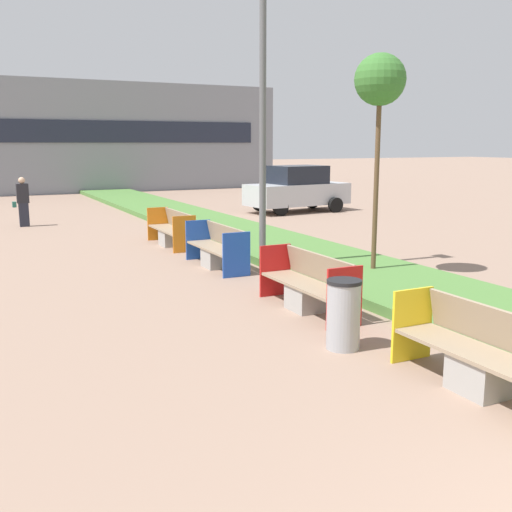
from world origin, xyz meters
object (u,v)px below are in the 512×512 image
(bench_red_frame, at_px, (308,288))
(bench_yellow_frame, at_px, (484,360))
(street_lamp_post, at_px, (263,54))
(sapling_tree_near, at_px, (380,83))
(parked_car_distant, at_px, (297,189))
(pedestrian_walking, at_px, (23,202))
(bench_blue_frame, at_px, (218,251))
(litter_bin, at_px, (343,314))
(bench_orange_frame, at_px, (172,232))

(bench_red_frame, bearing_deg, bench_yellow_frame, -89.98)
(street_lamp_post, distance_m, sapling_tree_near, 2.41)
(street_lamp_post, relative_size, parked_car_distant, 1.89)
(bench_yellow_frame, relative_size, pedestrian_walking, 1.42)
(bench_blue_frame, distance_m, street_lamp_post, 4.31)
(litter_bin, distance_m, street_lamp_post, 6.34)
(litter_bin, relative_size, sapling_tree_near, 0.21)
(bench_red_frame, bearing_deg, pedestrian_walking, 103.97)
(bench_yellow_frame, distance_m, litter_bin, 1.99)
(sapling_tree_near, xyz_separation_m, parked_car_distant, (4.65, 11.13, -3.00))
(bench_yellow_frame, distance_m, pedestrian_walking, 17.04)
(litter_bin, bearing_deg, sapling_tree_near, 47.75)
(bench_blue_frame, relative_size, sapling_tree_near, 0.50)
(litter_bin, xyz_separation_m, pedestrian_walking, (-2.65, 14.82, 0.35))
(bench_blue_frame, bearing_deg, street_lamp_post, -59.15)
(street_lamp_post, height_order, pedestrian_walking, street_lamp_post)
(bench_orange_frame, bearing_deg, sapling_tree_near, -65.55)
(parked_car_distant, bearing_deg, bench_blue_frame, -135.84)
(bench_yellow_frame, height_order, street_lamp_post, street_lamp_post)
(bench_yellow_frame, height_order, bench_orange_frame, same)
(litter_bin, bearing_deg, bench_red_frame, 72.73)
(bench_orange_frame, distance_m, pedestrian_walking, 6.69)
(bench_red_frame, bearing_deg, parked_car_distant, 60.52)
(litter_bin, bearing_deg, street_lamp_post, 75.96)
(bench_yellow_frame, bearing_deg, bench_orange_frame, 90.00)
(street_lamp_post, bearing_deg, pedestrian_walking, 110.85)
(bench_yellow_frame, distance_m, bench_orange_frame, 10.89)
(bench_yellow_frame, relative_size, bench_red_frame, 1.05)
(street_lamp_post, bearing_deg, parked_car_distant, 56.18)
(bench_yellow_frame, distance_m, parked_car_distant, 17.96)
(bench_yellow_frame, relative_size, sapling_tree_near, 0.52)
(bench_yellow_frame, xyz_separation_m, sapling_tree_near, (2.53, 5.32, 3.54))
(bench_red_frame, relative_size, street_lamp_post, 0.27)
(sapling_tree_near, distance_m, pedestrian_walking, 13.14)
(bench_yellow_frame, xyz_separation_m, bench_blue_frame, (-0.00, 7.67, -0.00))
(bench_yellow_frame, xyz_separation_m, pedestrian_walking, (-3.23, 16.72, 0.46))
(bench_orange_frame, height_order, pedestrian_walking, pedestrian_walking)
(bench_orange_frame, bearing_deg, bench_yellow_frame, -90.00)
(bench_yellow_frame, bearing_deg, sapling_tree_near, 64.60)
(bench_red_frame, height_order, bench_orange_frame, same)
(bench_blue_frame, xyz_separation_m, litter_bin, (-0.58, -5.77, 0.11))
(street_lamp_post, bearing_deg, bench_red_frame, -101.91)
(bench_blue_frame, distance_m, parked_car_distant, 11.36)
(litter_bin, bearing_deg, bench_blue_frame, 84.29)
(parked_car_distant, bearing_deg, street_lamp_post, -130.40)
(bench_red_frame, distance_m, sapling_tree_near, 4.62)
(bench_orange_frame, height_order, litter_bin, litter_bin)
(bench_red_frame, height_order, pedestrian_walking, pedestrian_walking)
(bench_yellow_frame, height_order, sapling_tree_near, sapling_tree_near)
(bench_orange_frame, distance_m, litter_bin, 9.00)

